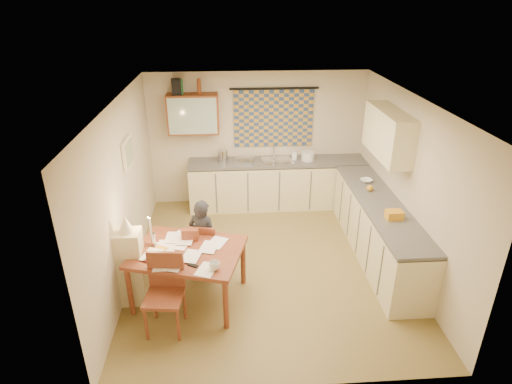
{
  "coord_description": "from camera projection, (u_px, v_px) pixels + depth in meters",
  "views": [
    {
      "loc": [
        -0.55,
        -5.41,
        3.75
      ],
      "look_at": [
        -0.16,
        0.2,
        1.12
      ],
      "focal_mm": 30.0,
      "sensor_mm": 36.0,
      "label": 1
    }
  ],
  "objects": [
    {
      "name": "bottle_green",
      "position": [
        181.0,
        87.0,
        7.34
      ],
      "size": [
        0.09,
        0.09,
        0.26
      ],
      "primitive_type": "cylinder",
      "rotation": [
        0.0,
        0.0,
        0.3
      ],
      "color": "#195926",
      "rests_on": "wall_cabinet"
    },
    {
      "name": "counter_back",
      "position": [
        277.0,
        184.0,
        8.11
      ],
      "size": [
        3.3,
        0.62,
        0.92
      ],
      "color": "beige",
      "rests_on": "floor"
    },
    {
      "name": "soap_bottle",
      "position": [
        295.0,
        155.0,
        7.93
      ],
      "size": [
        0.14,
        0.14,
        0.19
      ],
      "primitive_type": "imported",
      "rotation": [
        0.0,
        0.0,
        -0.28
      ],
      "color": "white",
      "rests_on": "counter_back"
    },
    {
      "name": "dining_table",
      "position": [
        189.0,
        274.0,
        5.64
      ],
      "size": [
        1.59,
        1.36,
        0.75
      ],
      "rotation": [
        0.0,
        0.0,
        -0.27
      ],
      "color": "maroon",
      "rests_on": "floor"
    },
    {
      "name": "dish_rack",
      "position": [
        244.0,
        160.0,
        7.86
      ],
      "size": [
        0.41,
        0.37,
        0.06
      ],
      "primitive_type": "cube",
      "rotation": [
        0.0,
        0.0,
        -0.23
      ],
      "color": "silver",
      "rests_on": "counter_back"
    },
    {
      "name": "speaker",
      "position": [
        176.0,
        87.0,
        7.34
      ],
      "size": [
        0.18,
        0.22,
        0.26
      ],
      "primitive_type": "cube",
      "rotation": [
        0.0,
        0.0,
        0.12
      ],
      "color": "black",
      "rests_on": "wall_cabinet"
    },
    {
      "name": "wall_front",
      "position": [
        292.0,
        291.0,
        3.94
      ],
      "size": [
        4.0,
        0.02,
        2.5
      ],
      "primitive_type": "cube",
      "color": "beige",
      "rests_on": "floor"
    },
    {
      "name": "eyeglasses",
      "position": [
        193.0,
        265.0,
        5.16
      ],
      "size": [
        0.13,
        0.1,
        0.02
      ],
      "primitive_type": "cube",
      "rotation": [
        0.0,
        0.0,
        -0.52
      ],
      "color": "black",
      "rests_on": "dining_table"
    },
    {
      "name": "letter_rack",
      "position": [
        190.0,
        235.0,
        5.68
      ],
      "size": [
        0.23,
        0.11,
        0.16
      ],
      "primitive_type": "cube",
      "rotation": [
        0.0,
        0.0,
        -0.06
      ],
      "color": "maroon",
      "rests_on": "dining_table"
    },
    {
      "name": "wall_left",
      "position": [
        123.0,
        193.0,
        5.86
      ],
      "size": [
        0.02,
        4.5,
        2.5
      ],
      "primitive_type": "cube",
      "color": "beige",
      "rests_on": "floor"
    },
    {
      "name": "wall_back",
      "position": [
        257.0,
        139.0,
        8.03
      ],
      "size": [
        4.0,
        0.02,
        2.5
      ],
      "primitive_type": "cube",
      "color": "beige",
      "rests_on": "floor"
    },
    {
      "name": "mixing_bowl",
      "position": [
        308.0,
        156.0,
        7.91
      ],
      "size": [
        0.29,
        0.29,
        0.16
      ],
      "primitive_type": "cylinder",
      "rotation": [
        0.0,
        0.0,
        -0.24
      ],
      "color": "white",
      "rests_on": "counter_back"
    },
    {
      "name": "fruit_orange",
      "position": [
        370.0,
        188.0,
        6.69
      ],
      "size": [
        0.1,
        0.1,
        0.1
      ],
      "primitive_type": "sphere",
      "color": "orange",
      "rests_on": "counter_right"
    },
    {
      "name": "papers",
      "position": [
        180.0,
        250.0,
        5.46
      ],
      "size": [
        1.12,
        1.13,
        0.02
      ],
      "rotation": [
        0.0,
        0.0,
        -0.27
      ],
      "color": "white",
      "rests_on": "dining_table"
    },
    {
      "name": "floor",
      "position": [
        268.0,
        264.0,
        6.52
      ],
      "size": [
        4.0,
        4.5,
        0.02
      ],
      "primitive_type": "cube",
      "color": "olive",
      "rests_on": "ground"
    },
    {
      "name": "framed_print",
      "position": [
        128.0,
        152.0,
        6.03
      ],
      "size": [
        0.04,
        0.5,
        0.4
      ],
      "primitive_type": "cube",
      "color": "beige",
      "rests_on": "wall_left"
    },
    {
      "name": "window_blind",
      "position": [
        274.0,
        118.0,
        7.84
      ],
      "size": [
        1.45,
        0.03,
        1.05
      ],
      "primitive_type": "cube",
      "color": "navy",
      "rests_on": "wall_back"
    },
    {
      "name": "magazine",
      "position": [
        148.0,
        256.0,
        5.34
      ],
      "size": [
        0.36,
        0.37,
        0.02
      ],
      "primitive_type": "imported",
      "rotation": [
        0.0,
        0.0,
        -0.44
      ],
      "color": "maroon",
      "rests_on": "dining_table"
    },
    {
      "name": "chair_far",
      "position": [
        206.0,
        258.0,
        6.19
      ],
      "size": [
        0.45,
        0.45,
        0.85
      ],
      "rotation": [
        0.0,
        0.0,
        2.94
      ],
      "color": "maroon",
      "rests_on": "floor"
    },
    {
      "name": "sink",
      "position": [
        277.0,
        163.0,
        7.93
      ],
      "size": [
        0.59,
        0.5,
        0.1
      ],
      "primitive_type": "cube",
      "rotation": [
        0.0,
        0.0,
        0.1
      ],
      "color": "silver",
      "rests_on": "counter_back"
    },
    {
      "name": "book",
      "position": [
        153.0,
        249.0,
        5.48
      ],
      "size": [
        0.35,
        0.35,
        0.02
      ],
      "primitive_type": "imported",
      "rotation": [
        0.0,
        0.0,
        -0.5
      ],
      "color": "orange",
      "rests_on": "dining_table"
    },
    {
      "name": "tap",
      "position": [
        274.0,
        150.0,
        8.01
      ],
      "size": [
        0.03,
        0.03,
        0.28
      ],
      "primitive_type": "cylinder",
      "rotation": [
        0.0,
        0.0,
        -0.15
      ],
      "color": "silver",
      "rests_on": "counter_back"
    },
    {
      "name": "mug",
      "position": [
        215.0,
        266.0,
        5.08
      ],
      "size": [
        0.25,
        0.25,
        0.1
      ],
      "primitive_type": "imported",
      "rotation": [
        0.0,
        0.0,
        -0.6
      ],
      "color": "white",
      "rests_on": "dining_table"
    },
    {
      "name": "bowl",
      "position": [
        366.0,
        181.0,
        7.02
      ],
      "size": [
        0.27,
        0.27,
        0.05
      ],
      "primitive_type": "imported",
      "rotation": [
        0.0,
        0.0,
        0.22
      ],
      "color": "white",
      "rests_on": "counter_right"
    },
    {
      "name": "counter_right",
      "position": [
        378.0,
        230.0,
        6.55
      ],
      "size": [
        0.62,
        2.95,
        0.92
      ],
      "color": "beige",
      "rests_on": "floor"
    },
    {
      "name": "print_canvas",
      "position": [
        129.0,
        152.0,
        6.03
      ],
      "size": [
        0.01,
        0.42,
        0.32
      ],
      "primitive_type": "cube",
      "color": "#B9B8A2",
      "rests_on": "wall_left"
    },
    {
      "name": "chair_near",
      "position": [
        166.0,
        308.0,
        5.15
      ],
      "size": [
        0.49,
        0.49,
        0.98
      ],
      "rotation": [
        0.0,
        0.0,
        -0.12
      ],
      "color": "maroon",
      "rests_on": "floor"
    },
    {
      "name": "wall_right",
      "position": [
        408.0,
        185.0,
        6.11
      ],
      "size": [
        0.02,
        4.5,
        2.5
      ],
      "primitive_type": "cube",
      "color": "beige",
      "rests_on": "floor"
    },
    {
      "name": "ceiling",
      "position": [
        270.0,
        100.0,
        5.45
      ],
      "size": [
        4.0,
        4.5,
        0.02
      ],
      "primitive_type": "cube",
      "color": "white",
      "rests_on": "floor"
    },
    {
      "name": "kettle",
      "position": [
        223.0,
        156.0,
        7.79
      ],
      "size": [
        0.24,
        0.24,
        0.24
      ],
      "primitive_type": "cylinder",
      "rotation": [
        0.0,
        0.0,
        -0.43
      ],
      "color": "silver",
      "rests_on": "counter_back"
    },
    {
      "name": "person",
      "position": [
        203.0,
        239.0,
        6.02
      ],
      "size": [
        0.66,
        0.63,
        1.2
      ],
      "primitive_type": "imported",
      "rotation": [
        0.0,
        0.0,
        2.69
      ],
      "color": "black",
      "rests_on": "floor"
    },
    {
      "name": "candle_holder",
      "position": [
        153.0,
        239.0,
        5.55
      ],
      "size": [
        0.07,
        0.07,
        0.18
      ],
      "primitive_type": "cylinder",
      "rotation": [
        0.0,
        0.0,
        -0.14
      ],
      "color": "silver",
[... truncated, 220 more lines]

